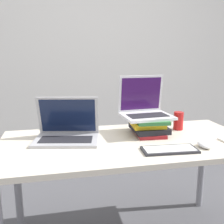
{
  "coord_description": "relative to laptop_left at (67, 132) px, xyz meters",
  "views": [
    {
      "loc": [
        -0.4,
        -1.07,
        1.21
      ],
      "look_at": [
        -0.1,
        0.36,
        0.88
      ],
      "focal_mm": 42.0,
      "sensor_mm": 36.0,
      "label": 1
    }
  ],
  "objects": [
    {
      "name": "book_stack",
      "position": [
        0.52,
        0.01,
        0.01
      ],
      "size": [
        0.24,
        0.29,
        0.11
      ],
      "color": "maroon",
      "rests_on": "desk"
    },
    {
      "name": "soda_can",
      "position": [
        0.75,
        0.07,
        0.01
      ],
      "size": [
        0.07,
        0.07,
        0.12
      ],
      "color": "red",
      "rests_on": "desk"
    },
    {
      "name": "laptop_left",
      "position": [
        0.0,
        0.0,
        0.0
      ],
      "size": [
        0.42,
        0.32,
        0.26
      ],
      "color": "#B2B2B7",
      "rests_on": "desk"
    },
    {
      "name": "wireless_keyboard",
      "position": [
        0.53,
        -0.3,
        -0.04
      ],
      "size": [
        0.3,
        0.15,
        0.01
      ],
      "color": "#28282D",
      "rests_on": "desk"
    },
    {
      "name": "desk",
      "position": [
        0.35,
        -0.09,
        -0.13
      ],
      "size": [
        1.51,
        0.72,
        0.7
      ],
      "color": "beige",
      "rests_on": "ground_plane"
    },
    {
      "name": "laptop_on_books",
      "position": [
        0.5,
        0.05,
        0.11
      ],
      "size": [
        0.32,
        0.27,
        0.26
      ],
      "color": "silver",
      "rests_on": "book_stack"
    },
    {
      "name": "mouse",
      "position": [
        0.74,
        -0.29,
        -0.04
      ],
      "size": [
        0.07,
        0.11,
        0.03
      ],
      "color": "white",
      "rests_on": "desk"
    },
    {
      "name": "wall_back",
      "position": [
        0.35,
        1.57,
        0.6
      ],
      "size": [
        8.0,
        0.05,
        2.7
      ],
      "color": "silver",
      "rests_on": "ground_plane"
    }
  ]
}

